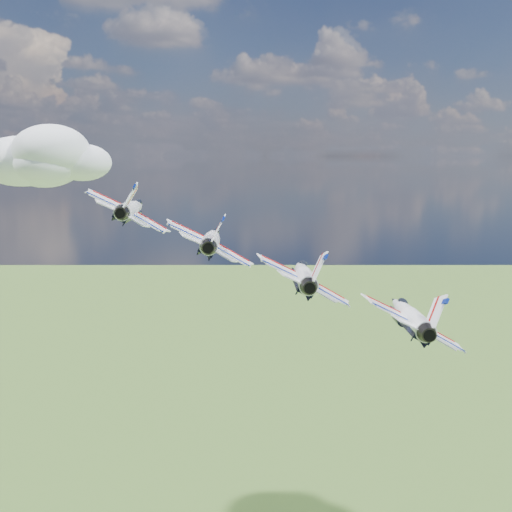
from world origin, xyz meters
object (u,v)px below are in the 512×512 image
object	(u,v)px
jet_1	(212,239)
jet_3	(409,315)
jet_0	(132,208)
jet_2	(303,274)

from	to	relation	value
jet_1	jet_3	xyz separation A→B (m)	(16.09, -16.92, -6.31)
jet_0	jet_2	distance (m)	24.19
jet_0	jet_3	size ratio (longest dim) A/B	1.00
jet_2	jet_3	world-z (taller)	jet_2
jet_1	jet_3	bearing A→B (deg)	-29.06
jet_1	jet_3	size ratio (longest dim) A/B	1.00
jet_3	jet_0	bearing A→B (deg)	150.94
jet_0	jet_2	xyz separation A→B (m)	(16.09, -16.92, -6.31)
jet_1	jet_3	world-z (taller)	jet_1
jet_3	jet_2	bearing A→B (deg)	150.94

